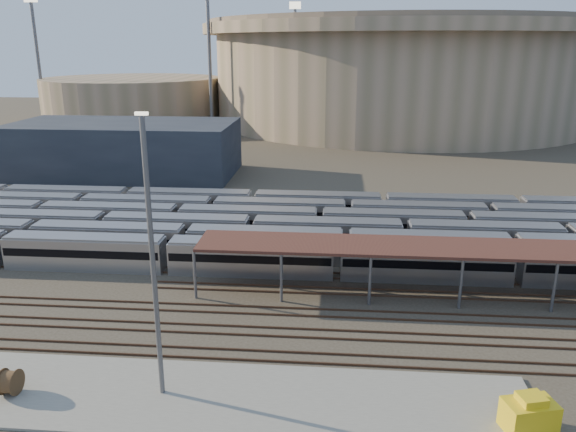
# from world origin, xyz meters

# --- Properties ---
(ground) EXTENTS (420.00, 420.00, 0.00)m
(ground) POSITION_xyz_m (0.00, 0.00, 0.00)
(ground) COLOR #383026
(ground) RESTS_ON ground
(apron) EXTENTS (50.00, 9.00, 0.20)m
(apron) POSITION_xyz_m (-5.00, -15.00, 0.10)
(apron) COLOR gray
(apron) RESTS_ON ground
(subway_trains) EXTENTS (125.70, 23.90, 3.60)m
(subway_trains) POSITION_xyz_m (2.19, 18.50, 1.80)
(subway_trains) COLOR #A9AAAE
(subway_trains) RESTS_ON ground
(inspection_shed) EXTENTS (60.30, 6.00, 5.30)m
(inspection_shed) POSITION_xyz_m (22.00, 4.00, 4.98)
(inspection_shed) COLOR #5D5D62
(inspection_shed) RESTS_ON ground
(empty_tracks) EXTENTS (170.00, 9.62, 0.18)m
(empty_tracks) POSITION_xyz_m (0.00, -5.00, 0.09)
(empty_tracks) COLOR #4C3323
(empty_tracks) RESTS_ON ground
(stadium) EXTENTS (124.00, 124.00, 32.50)m
(stadium) POSITION_xyz_m (25.00, 140.00, 16.47)
(stadium) COLOR gray
(stadium) RESTS_ON ground
(secondary_arena) EXTENTS (56.00, 56.00, 14.00)m
(secondary_arena) POSITION_xyz_m (-60.00, 130.00, 7.00)
(secondary_arena) COLOR gray
(secondary_arena) RESTS_ON ground
(service_building) EXTENTS (42.00, 20.00, 10.00)m
(service_building) POSITION_xyz_m (-35.00, 55.00, 5.00)
(service_building) COLOR #1E232D
(service_building) RESTS_ON ground
(floodlight_0) EXTENTS (4.00, 1.00, 38.40)m
(floodlight_0) POSITION_xyz_m (-30.00, 110.00, 20.65)
(floodlight_0) COLOR #5D5D62
(floodlight_0) RESTS_ON ground
(floodlight_1) EXTENTS (4.00, 1.00, 38.40)m
(floodlight_1) POSITION_xyz_m (-85.00, 120.00, 20.65)
(floodlight_1) COLOR #5D5D62
(floodlight_1) RESTS_ON ground
(floodlight_3) EXTENTS (4.00, 1.00, 38.40)m
(floodlight_3) POSITION_xyz_m (-10.00, 160.00, 20.65)
(floodlight_3) COLOR #5D5D62
(floodlight_3) RESTS_ON ground
(cable_reel_east) EXTENTS (1.13, 1.94, 1.91)m
(cable_reel_east) POSITION_xyz_m (-17.29, -15.84, 1.15)
(cable_reel_east) COLOR brown
(cable_reel_east) RESTS_ON apron
(yard_light_pole) EXTENTS (0.81, 0.36, 20.08)m
(yard_light_pole) POSITION_xyz_m (-6.50, -14.73, 10.32)
(yard_light_pole) COLOR #5D5D62
(yard_light_pole) RESTS_ON apron
(yellow_equipment) EXTENTS (3.68, 2.81, 2.04)m
(yellow_equipment) POSITION_xyz_m (18.50, -16.68, 1.22)
(yellow_equipment) COLOR gold
(yellow_equipment) RESTS_ON apron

